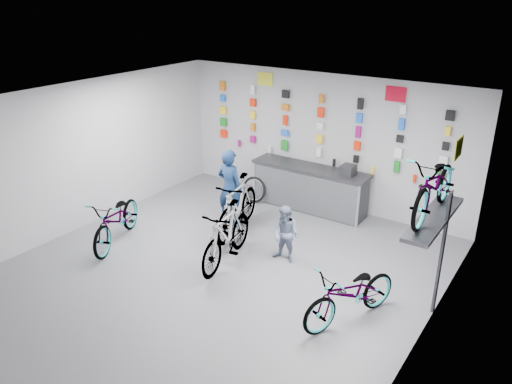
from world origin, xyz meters
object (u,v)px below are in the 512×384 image
Objects in this scene: clerk at (230,188)px; bike_left at (117,220)px; bike_service at (238,206)px; bike_center at (227,235)px; customer at (286,234)px; bike_right at (351,294)px; counter at (309,189)px.

bike_left is at bearing 56.48° from clerk.
bike_center is at bearing -75.56° from bike_service.
clerk is at bearing 159.47° from customer.
clerk is at bearing 176.89° from bike_right.
bike_right is 3.47m from bike_service.
clerk reaches higher than counter.
bike_service is at bearing -109.49° from counter.
bike_left is at bearing -147.01° from bike_service.
bike_service is 1.17× the size of clerk.
bike_center is at bearing 126.10° from clerk.
clerk is 1.90m from customer.
customer is (1.42, -0.47, -0.04)m from bike_service.
clerk is 1.54× the size of customer.
bike_right is at bearing -52.83° from counter.
bike_left is (-2.32, -3.54, 0.01)m from counter.
bike_service is at bearing 106.81° from bike_center.
bike_left is 2.39m from bike_service.
bike_service is 1.79× the size of customer.
bike_service is at bearing 151.04° from clerk.
clerk reaches higher than bike_center.
counter is at bearing -119.54° from clerk.
bike_left is 1.07× the size of bike_right.
bike_center reaches higher than bike_right.
clerk is at bearing 31.14° from bike_left.
counter is at bearing 78.16° from bike_center.
counter is 1.53× the size of bike_right.
bike_left is 3.33m from customer.
clerk is at bearing -120.99° from counter.
bike_left is at bearing -175.54° from bike_center.
bike_center is 1.25m from bike_service.
bike_center is at bearing -142.57° from customer.
bike_right is (4.81, 0.25, -0.03)m from bike_left.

